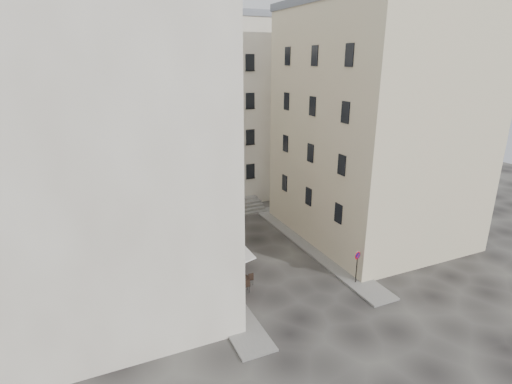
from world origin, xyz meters
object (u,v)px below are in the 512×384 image
no_parking_sign (357,261)px  pedestrian (218,250)px  bistro_table_a (239,287)px  bistro_table_b (244,280)px

no_parking_sign → pedestrian: 9.95m
pedestrian → bistro_table_a: bearing=73.3°
bistro_table_a → pedestrian: 4.57m
no_parking_sign → bistro_table_b: no_parking_sign is taller
no_parking_sign → bistro_table_a: (-7.53, 2.12, -1.20)m
no_parking_sign → bistro_table_b: 7.57m
bistro_table_a → bistro_table_b: bistro_table_a is taller
no_parking_sign → bistro_table_a: bearing=148.6°
pedestrian → no_parking_sign: bearing=123.4°
no_parking_sign → pedestrian: no_parking_sign is taller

